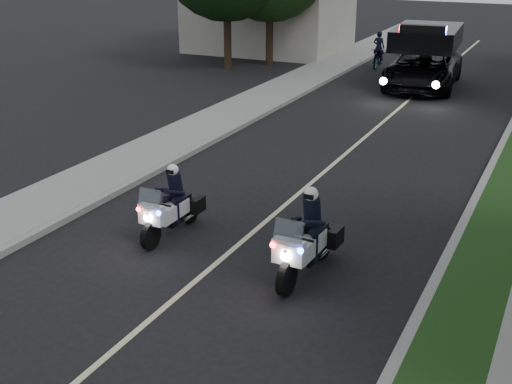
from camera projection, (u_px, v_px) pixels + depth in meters
ground at (175, 299)px, 12.24m from camera, size 120.00×120.00×0.00m
curb_right at (492, 166)px, 19.00m from camera, size 0.20×60.00×0.15m
curb_left at (230, 131)px, 22.30m from camera, size 0.20×60.00×0.15m
sidewalk_left at (201, 127)px, 22.74m from camera, size 2.00×60.00×0.16m
lane_marking at (351, 150)px, 20.67m from camera, size 0.12×50.00×0.01m
police_moto_left at (172, 235)px, 14.83m from camera, size 0.67×1.87×1.58m
police_moto_right at (306, 274)px, 13.10m from camera, size 0.79×2.08×1.74m
police_suv at (421, 87)px, 29.09m from camera, size 3.26×6.19×2.91m
bicycle at (378, 67)px, 33.36m from camera, size 0.82×1.91×0.97m
cyclist at (378, 67)px, 33.36m from camera, size 0.58×0.41×1.55m
tree_left_near at (269, 65)px, 34.00m from camera, size 6.92×6.92×9.65m
tree_left_far at (228, 69)px, 33.05m from camera, size 8.19×8.19×10.30m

